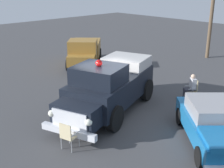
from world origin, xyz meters
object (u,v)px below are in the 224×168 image
object	(u,v)px
classic_hot_rod	(214,125)
lawn_chair_near_truck	(193,88)
vintage_fire_truck	(110,86)
utility_pole	(213,5)
parked_pickup	(85,51)
spectator_seated	(191,86)
lawn_chair_by_car	(68,134)

from	to	relation	value
classic_hot_rod	lawn_chair_near_truck	size ratio (longest dim) A/B	4.34
vintage_fire_truck	utility_pole	bearing A→B (deg)	98.98
classic_hot_rod	lawn_chair_near_truck	xyz separation A→B (m)	(-2.74, 3.11, -0.16)
classic_hot_rod	utility_pole	xyz separation A→B (m)	(-6.44, 11.14, 3.12)
parked_pickup	lawn_chair_near_truck	world-z (taller)	parked_pickup
classic_hot_rod	parked_pickup	bearing A→B (deg)	164.08
classic_hot_rod	utility_pole	size ratio (longest dim) A/B	0.59
lawn_chair_near_truck	spectator_seated	bearing A→B (deg)	-127.75
parked_pickup	utility_pole	size ratio (longest dim) A/B	0.63
vintage_fire_truck	spectator_seated	xyz separation A→B (m)	(1.74, 3.78, -0.50)
lawn_chair_near_truck	spectator_seated	size ratio (longest dim) A/B	0.79
vintage_fire_truck	lawn_chair_near_truck	world-z (taller)	vintage_fire_truck
classic_hot_rod	lawn_chair_near_truck	bearing A→B (deg)	131.40
spectator_seated	utility_pole	distance (m)	9.44
spectator_seated	parked_pickup	bearing A→B (deg)	178.61
classic_hot_rod	parked_pickup	size ratio (longest dim) A/B	0.95
lawn_chair_near_truck	vintage_fire_truck	bearing A→B (deg)	-115.12
vintage_fire_truck	spectator_seated	world-z (taller)	vintage_fire_truck
parked_pickup	lawn_chair_by_car	world-z (taller)	parked_pickup
parked_pickup	lawn_chair_near_truck	distance (m)	8.53
lawn_chair_by_car	spectator_seated	bearing A→B (deg)	86.62
parked_pickup	utility_pole	xyz separation A→B (m)	(4.82, 7.92, 2.88)
lawn_chair_by_car	utility_pole	bearing A→B (deg)	101.97
lawn_chair_near_truck	lawn_chair_by_car	world-z (taller)	same
lawn_chair_near_truck	lawn_chair_by_car	distance (m)	7.12
spectator_seated	utility_pole	bearing A→B (deg)	114.00
classic_hot_rod	spectator_seated	xyz separation A→B (m)	(-2.82, 3.01, -0.05)
classic_hot_rod	lawn_chair_by_car	world-z (taller)	classic_hot_rod
parked_pickup	lawn_chair_near_truck	xyz separation A→B (m)	(8.52, -0.10, -0.40)
classic_hot_rod	spectator_seated	bearing A→B (deg)	133.20
parked_pickup	utility_pole	distance (m)	9.71
lawn_chair_near_truck	spectator_seated	xyz separation A→B (m)	(-0.08, -0.10, 0.11)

